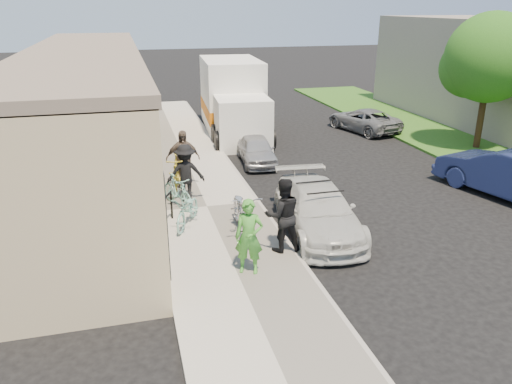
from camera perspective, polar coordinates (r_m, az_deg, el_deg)
ground at (r=12.33m, az=6.02°, el=-6.48°), size 120.00×120.00×0.00m
sidewalk at (r=14.47m, az=-5.62°, el=-1.90°), size 3.00×34.00×0.15m
curb at (r=14.77m, az=0.32°, el=-1.36°), size 0.12×34.00×0.13m
storefront at (r=18.58m, az=-18.50°, el=8.80°), size 3.60×20.00×4.22m
bike_rack at (r=13.37m, az=-10.01°, el=-1.52°), size 0.27×0.52×0.79m
sandwich_board at (r=19.42m, az=-11.98°, el=5.64°), size 0.71×0.71×1.12m
sedan_white at (r=13.05m, az=7.06°, el=-1.99°), size 2.14×4.37×1.27m
sedan_silver at (r=18.68m, az=0.06°, el=4.84°), size 1.47×3.10×1.02m
moving_truck at (r=23.22m, az=-2.60°, el=10.31°), size 2.96×6.80×3.26m
far_car_blue at (r=17.16m, az=27.01°, el=1.94°), size 2.78×4.86×1.52m
far_car_gray at (r=24.20m, az=12.19°, el=8.08°), size 2.65×4.14×1.06m
median_tree at (r=21.99m, az=25.03°, el=13.38°), size 3.47×3.47×5.31m
tandem_bike at (r=12.52m, az=-1.56°, el=-2.30°), size 0.86×2.20×1.14m
woman_rider at (r=10.61m, az=-0.80°, el=-5.14°), size 0.71×0.60×1.67m
man_standing at (r=11.54m, az=3.08°, el=-2.64°), size 0.87×0.68×1.78m
cruiser_bike_a at (r=14.40m, az=-8.97°, el=0.09°), size 1.01×1.57×0.92m
cruiser_bike_b at (r=13.13m, az=-7.81°, el=-2.06°), size 1.21×1.71×0.85m
cruiser_bike_c at (r=15.69m, az=-9.10°, el=2.20°), size 0.80×1.91×1.11m
bystander_a at (r=14.69m, az=-8.05°, el=2.19°), size 1.13×0.68×1.70m
bystander_b at (r=15.85m, az=-8.35°, el=3.79°), size 1.08×0.46×1.82m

